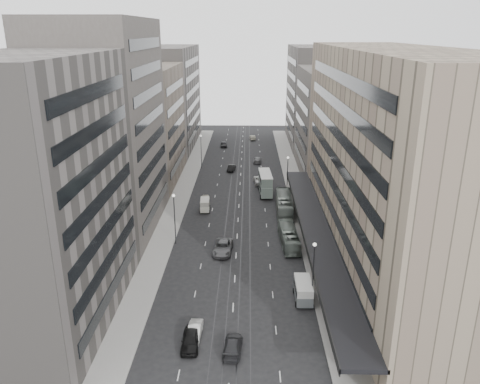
# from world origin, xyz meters

# --- Properties ---
(ground) EXTENTS (220.00, 220.00, 0.00)m
(ground) POSITION_xyz_m (0.00, 0.00, 0.00)
(ground) COLOR black
(ground) RESTS_ON ground
(sidewalk_right) EXTENTS (4.00, 125.00, 0.15)m
(sidewalk_right) POSITION_xyz_m (12.00, 37.50, 0.07)
(sidewalk_right) COLOR gray
(sidewalk_right) RESTS_ON ground
(sidewalk_left) EXTENTS (4.00, 125.00, 0.15)m
(sidewalk_left) POSITION_xyz_m (-12.00, 37.50, 0.07)
(sidewalk_left) COLOR gray
(sidewalk_left) RESTS_ON ground
(department_store) EXTENTS (19.20, 60.00, 30.00)m
(department_store) POSITION_xyz_m (21.45, 8.00, 14.95)
(department_store) COLOR gray
(department_store) RESTS_ON ground
(building_right_mid) EXTENTS (15.00, 28.00, 24.00)m
(building_right_mid) POSITION_xyz_m (21.50, 52.00, 12.00)
(building_right_mid) COLOR #4B4541
(building_right_mid) RESTS_ON ground
(building_right_far) EXTENTS (15.00, 32.00, 28.00)m
(building_right_far) POSITION_xyz_m (21.50, 82.00, 14.00)
(building_right_far) COLOR slate
(building_right_far) RESTS_ON ground
(building_left_a) EXTENTS (15.00, 28.00, 30.00)m
(building_left_a) POSITION_xyz_m (-21.50, -8.00, 15.00)
(building_left_a) COLOR slate
(building_left_a) RESTS_ON ground
(building_left_b) EXTENTS (15.00, 26.00, 34.00)m
(building_left_b) POSITION_xyz_m (-21.50, 19.00, 17.00)
(building_left_b) COLOR #4B4541
(building_left_b) RESTS_ON ground
(building_left_c) EXTENTS (15.00, 28.00, 25.00)m
(building_left_c) POSITION_xyz_m (-21.50, 46.00, 12.50)
(building_left_c) COLOR #74665A
(building_left_c) RESTS_ON ground
(building_left_d) EXTENTS (15.00, 38.00, 28.00)m
(building_left_d) POSITION_xyz_m (-21.50, 79.00, 14.00)
(building_left_d) COLOR slate
(building_left_d) RESTS_ON ground
(lamp_right_near) EXTENTS (0.44, 0.44, 8.32)m
(lamp_right_near) POSITION_xyz_m (9.70, -5.00, 5.20)
(lamp_right_near) COLOR #262628
(lamp_right_near) RESTS_ON ground
(lamp_right_far) EXTENTS (0.44, 0.44, 8.32)m
(lamp_right_far) POSITION_xyz_m (9.70, 35.00, 5.20)
(lamp_right_far) COLOR #262628
(lamp_right_far) RESTS_ON ground
(lamp_left_near) EXTENTS (0.44, 0.44, 8.32)m
(lamp_left_near) POSITION_xyz_m (-9.70, 12.00, 5.20)
(lamp_left_near) COLOR #262628
(lamp_left_near) RESTS_ON ground
(lamp_left_far) EXTENTS (0.44, 0.44, 8.32)m
(lamp_left_far) POSITION_xyz_m (-9.70, 55.00, 5.20)
(lamp_left_far) COLOR #262628
(lamp_left_far) RESTS_ON ground
(bus_near) EXTENTS (2.89, 10.23, 2.82)m
(bus_near) POSITION_xyz_m (8.20, 11.84, 1.41)
(bus_near) COLOR slate
(bus_near) RESTS_ON ground
(bus_far) EXTENTS (3.10, 11.89, 3.29)m
(bus_far) POSITION_xyz_m (8.50, 25.97, 1.65)
(bus_far) COLOR gray
(bus_far) RESTS_ON ground
(double_decker) EXTENTS (2.93, 8.40, 4.53)m
(double_decker) POSITION_xyz_m (5.30, 36.04, 2.45)
(double_decker) COLOR slate
(double_decker) RESTS_ON ground
(vw_microbus) EXTENTS (2.22, 4.80, 2.59)m
(vw_microbus) POSITION_xyz_m (8.73, -4.16, 1.44)
(vw_microbus) COLOR #565B5E
(vw_microbus) RESTS_ON ground
(panel_van) EXTENTS (1.98, 3.76, 2.31)m
(panel_van) POSITION_xyz_m (-6.31, 26.26, 1.28)
(panel_van) COLOR silver
(panel_van) RESTS_ON ground
(sedan_0) EXTENTS (1.95, 4.69, 1.59)m
(sedan_0) POSITION_xyz_m (-4.32, -13.47, 0.79)
(sedan_0) COLOR black
(sedan_0) RESTS_ON ground
(sedan_1) EXTENTS (1.58, 4.11, 1.34)m
(sedan_1) POSITION_xyz_m (-4.07, -11.77, 0.67)
(sedan_1) COLOR silver
(sedan_1) RESTS_ON ground
(sedan_2) EXTENTS (3.10, 6.08, 1.65)m
(sedan_2) POSITION_xyz_m (-2.04, 9.01, 0.82)
(sedan_2) COLOR slate
(sedan_2) RESTS_ON ground
(sedan_3) EXTENTS (2.27, 4.86, 1.37)m
(sedan_3) POSITION_xyz_m (0.23, -14.19, 0.69)
(sedan_3) COLOR #242426
(sedan_3) RESTS_ON ground
(sedan_4) EXTENTS (2.07, 4.21, 1.38)m
(sedan_4) POSITION_xyz_m (-6.57, 30.73, 0.69)
(sedan_4) COLOR #9E9582
(sedan_4) RESTS_ON ground
(sedan_5) EXTENTS (2.05, 4.43, 1.41)m
(sedan_5) POSITION_xyz_m (-2.29, 52.83, 0.70)
(sedan_5) COLOR black
(sedan_5) RESTS_ON ground
(sedan_6) EXTENTS (3.25, 6.14, 1.65)m
(sedan_6) POSITION_xyz_m (4.47, 43.23, 0.82)
(sedan_6) COLOR silver
(sedan_6) RESTS_ON ground
(sedan_7) EXTENTS (2.16, 4.94, 1.41)m
(sedan_7) POSITION_xyz_m (4.12, 60.64, 0.71)
(sedan_7) COLOR #5F5F61
(sedan_7) RESTS_ON ground
(sedan_8) EXTENTS (2.06, 4.52, 1.51)m
(sedan_8) POSITION_xyz_m (-5.39, 77.41, 0.75)
(sedan_8) COLOR black
(sedan_8) RESTS_ON ground
(sedan_9) EXTENTS (2.00, 4.43, 1.41)m
(sedan_9) POSITION_xyz_m (3.05, 86.93, 0.71)
(sedan_9) COLOR gray
(sedan_9) RESTS_ON ground
(pedestrian) EXTENTS (0.90, 0.82, 2.06)m
(pedestrian) POSITION_xyz_m (11.16, -12.87, 1.18)
(pedestrian) COLOR black
(pedestrian) RESTS_ON sidewalk_right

